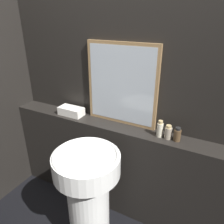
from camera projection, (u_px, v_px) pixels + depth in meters
name	position (u px, v px, depth m)	size (l,w,h in m)	color
wall_back	(135.00, 83.00, 1.78)	(8.00, 0.06, 2.50)	black
vanity_counter	(126.00, 171.00, 2.01)	(2.36, 0.20, 0.89)	black
pedestal_sink	(88.00, 195.00, 1.63)	(0.47, 0.47, 0.90)	white
mirror	(121.00, 85.00, 1.79)	(0.62, 0.03, 0.68)	#937047
towel_stack	(71.00, 111.00, 2.06)	(0.24, 0.12, 0.07)	silver
shampoo_bottle	(160.00, 129.00, 1.68)	(0.05, 0.05, 0.14)	beige
conditioner_bottle	(168.00, 132.00, 1.66)	(0.06, 0.06, 0.11)	gray
lotion_bottle	(177.00, 135.00, 1.63)	(0.05, 0.05, 0.11)	#4C3823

